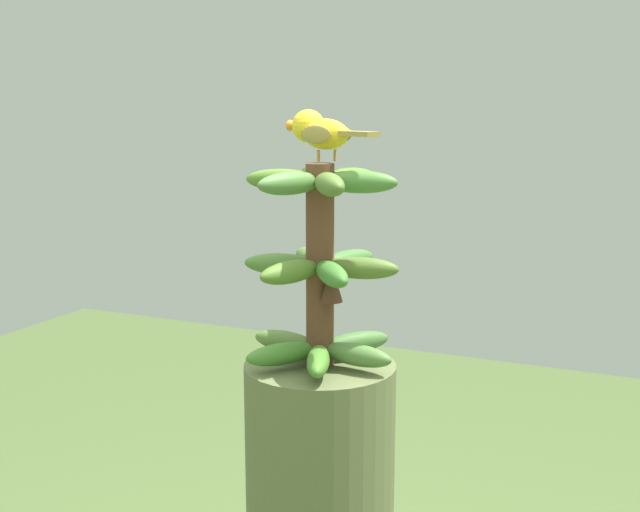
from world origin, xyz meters
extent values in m
cylinder|color=brown|center=(0.00, 0.00, 1.41)|extent=(0.05, 0.05, 0.33)
ellipsoid|color=#477528|center=(0.06, 0.03, 1.27)|extent=(0.13, 0.08, 0.04)
ellipsoid|color=#4F7331|center=(0.01, 0.07, 1.27)|extent=(0.05, 0.13, 0.04)
ellipsoid|color=#417A2A|center=(-0.05, 0.04, 1.27)|extent=(0.12, 0.11, 0.04)
ellipsoid|color=#457C28|center=(-0.06, -0.03, 1.27)|extent=(0.13, 0.08, 0.04)
ellipsoid|color=#4C7537|center=(-0.01, -0.07, 1.27)|extent=(0.05, 0.13, 0.04)
ellipsoid|color=#416B30|center=(0.05, -0.04, 1.27)|extent=(0.12, 0.11, 0.04)
ellipsoid|color=#426F35|center=(0.06, -0.02, 1.41)|extent=(0.13, 0.08, 0.04)
ellipsoid|color=#4F7335|center=(0.05, 0.04, 1.41)|extent=(0.12, 0.11, 0.04)
ellipsoid|color=#497330|center=(-0.01, 0.07, 1.41)|extent=(0.06, 0.13, 0.04)
ellipsoid|color=#507529|center=(-0.06, 0.02, 1.41)|extent=(0.13, 0.08, 0.04)
ellipsoid|color=#3E792C|center=(-0.05, -0.04, 1.41)|extent=(0.12, 0.11, 0.04)
ellipsoid|color=#506C29|center=(0.01, -0.07, 1.41)|extent=(0.06, 0.13, 0.04)
ellipsoid|color=#4C7627|center=(0.06, -0.02, 1.55)|extent=(0.13, 0.08, 0.04)
ellipsoid|color=#437B2C|center=(0.05, 0.04, 1.55)|extent=(0.12, 0.11, 0.04)
ellipsoid|color=#4D7726|center=(-0.01, 0.06, 1.55)|extent=(0.05, 0.13, 0.04)
ellipsoid|color=#4B7636|center=(-0.06, 0.02, 1.55)|extent=(0.13, 0.08, 0.04)
ellipsoid|color=#4E6E2C|center=(-0.05, -0.04, 1.55)|extent=(0.12, 0.11, 0.04)
ellipsoid|color=#487A33|center=(0.01, -0.06, 1.55)|extent=(0.05, 0.13, 0.04)
cone|color=#4C2D1E|center=(-0.02, -0.03, 1.39)|extent=(0.04, 0.04, 0.06)
cylinder|color=#C68933|center=(0.06, 0.00, 1.59)|extent=(0.00, 0.01, 0.02)
cylinder|color=#C68933|center=(0.04, 0.02, 1.59)|extent=(0.01, 0.00, 0.02)
ellipsoid|color=yellow|center=(0.05, 0.01, 1.62)|extent=(0.09, 0.12, 0.05)
ellipsoid|color=olive|center=(0.07, 0.00, 1.62)|extent=(0.04, 0.07, 0.03)
ellipsoid|color=olive|center=(0.02, 0.02, 1.62)|extent=(0.04, 0.07, 0.03)
cube|color=olive|center=(0.01, -0.06, 1.63)|extent=(0.06, 0.08, 0.01)
sphere|color=yellow|center=(0.07, 0.05, 1.64)|extent=(0.06, 0.06, 0.06)
sphere|color=black|center=(0.06, 0.07, 1.64)|extent=(0.01, 0.01, 0.01)
cone|color=orange|center=(0.09, 0.09, 1.64)|extent=(0.03, 0.04, 0.02)
camera|label=1|loc=(-1.15, -0.51, 1.66)|focal=44.36mm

